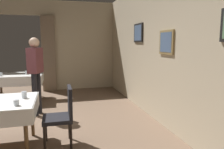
{
  "coord_description": "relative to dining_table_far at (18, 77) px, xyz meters",
  "views": [
    {
      "loc": [
        1.16,
        -3.38,
        1.6
      ],
      "look_at": [
        2.17,
        0.49,
        1.01
      ],
      "focal_mm": 34.34,
      "sensor_mm": 36.0,
      "label": 1
    }
  ],
  "objects": [
    {
      "name": "glass_mid_a",
      "position": [
        0.49,
        -3.23,
        0.13
      ],
      "size": [
        0.08,
        0.08,
        0.08
      ],
      "primitive_type": "cylinder",
      "color": "silver",
      "rests_on": "dining_table_mid"
    },
    {
      "name": "plate_far_c",
      "position": [
        0.27,
        0.36,
        0.1
      ],
      "size": [
        0.19,
        0.19,
        0.01
      ],
      "primitive_type": "cylinder",
      "color": "white",
      "rests_on": "dining_table_far"
    },
    {
      "name": "glass_far_a",
      "position": [
        0.24,
        -0.08,
        0.14
      ],
      "size": [
        0.08,
        0.08,
        0.1
      ],
      "primitive_type": "cylinder",
      "color": "silver",
      "rests_on": "dining_table_far"
    },
    {
      "name": "glass_mid_b",
      "position": [
        0.54,
        -2.82,
        0.14
      ],
      "size": [
        0.08,
        0.08,
        0.11
      ],
      "primitive_type": "cylinder",
      "color": "silver",
      "rests_on": "dining_table_mid"
    },
    {
      "name": "glass_far_b",
      "position": [
        -0.37,
        -0.23,
        0.13
      ],
      "size": [
        0.08,
        0.08,
        0.09
      ],
      "primitive_type": "cylinder",
      "color": "silver",
      "rests_on": "dining_table_far"
    },
    {
      "name": "dining_table_far",
      "position": [
        0.0,
        0.0,
        0.0
      ],
      "size": [
        1.31,
        1.02,
        0.75
      ],
      "color": "brown",
      "rests_on": "ground"
    },
    {
      "name": "person_waiter_by_doorway",
      "position": [
        0.59,
        -1.35,
        0.36
      ],
      "size": [
        0.33,
        0.41,
        1.72
      ],
      "color": "black",
      "rests_on": "ground"
    },
    {
      "name": "chair_mid_right",
      "position": [
        1.11,
        -3.0,
        -0.14
      ],
      "size": [
        0.44,
        0.44,
        0.93
      ],
      "color": "black",
      "rests_on": "ground"
    },
    {
      "name": "plate_far_d",
      "position": [
        -0.41,
        0.05,
        0.1
      ],
      "size": [
        0.22,
        0.22,
        0.01
      ],
      "primitive_type": "cylinder",
      "color": "white",
      "rests_on": "dining_table_far"
    },
    {
      "name": "wall_right",
      "position": [
        3.08,
        -2.92,
        0.84
      ],
      "size": [
        0.16,
        8.4,
        3.0
      ],
      "color": "beige",
      "rests_on": "ground"
    },
    {
      "name": "wall_back",
      "position": [
        -0.12,
        1.26,
        0.85
      ],
      "size": [
        6.4,
        0.27,
        3.0
      ],
      "color": "beige",
      "rests_on": "ground"
    }
  ]
}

